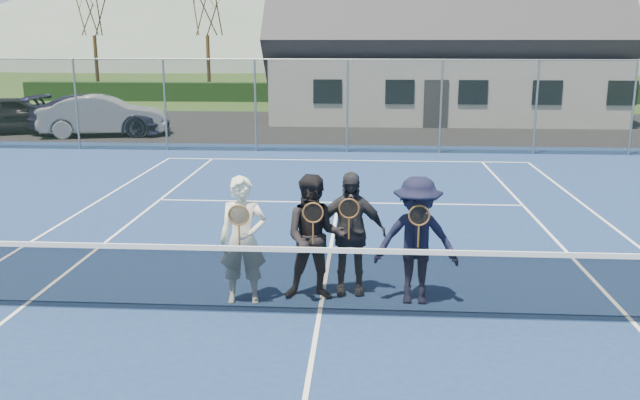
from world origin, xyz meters
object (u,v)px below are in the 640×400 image
(car_c, at_px, (100,115))
(player_c, at_px, (349,233))
(tennis_net, at_px, (319,278))
(player_d, at_px, (417,241))
(clubhouse, at_px, (441,31))
(car_b, at_px, (104,116))
(car_a, at_px, (14,114))
(player_b, at_px, (315,238))
(player_a, at_px, (243,240))

(car_c, xyz_separation_m, player_c, (10.06, -16.35, 0.15))
(tennis_net, height_order, player_d, player_d)
(player_c, bearing_deg, clubhouse, 81.08)
(car_b, bearing_deg, clubhouse, -75.74)
(clubhouse, distance_m, player_d, 23.80)
(car_b, height_order, player_d, player_d)
(car_b, xyz_separation_m, clubhouse, (13.40, 7.18, 3.22))
(tennis_net, relative_size, player_c, 6.49)
(tennis_net, xyz_separation_m, player_c, (0.37, 0.87, 0.38))
(car_a, relative_size, player_b, 2.43)
(player_a, xyz_separation_m, player_d, (2.40, 0.15, -0.00))
(car_b, relative_size, player_c, 2.61)
(car_c, relative_size, tennis_net, 0.46)
(car_a, xyz_separation_m, player_d, (14.52, -16.78, 0.17))
(car_a, relative_size, player_c, 2.43)
(player_a, bearing_deg, player_b, 11.49)
(player_c, xyz_separation_m, player_d, (0.94, -0.32, -0.00))
(tennis_net, xyz_separation_m, player_a, (-1.09, 0.40, 0.38))
(tennis_net, relative_size, player_b, 6.49)
(car_c, xyz_separation_m, player_d, (11.00, -16.67, 0.15))
(tennis_net, distance_m, player_c, 1.02)
(car_a, height_order, car_c, car_c)
(car_c, height_order, tennis_net, car_c)
(car_a, relative_size, clubhouse, 0.28)
(player_d, bearing_deg, car_b, 123.38)
(player_d, bearing_deg, car_a, 130.88)
(car_b, relative_size, tennis_net, 0.40)
(clubhouse, xyz_separation_m, player_d, (-2.69, -23.45, -3.07))
(car_b, relative_size, player_b, 2.61)
(car_a, relative_size, car_c, 0.82)
(car_c, xyz_separation_m, player_b, (9.58, -16.61, 0.15))
(car_b, xyz_separation_m, car_c, (-0.29, 0.40, 0.00))
(player_a, bearing_deg, player_d, 3.50)
(player_a, distance_m, player_d, 2.40)
(tennis_net, bearing_deg, clubhouse, 80.54)
(car_b, xyz_separation_m, player_c, (9.78, -15.94, 0.15))
(car_b, bearing_deg, car_a, 68.41)
(player_a, bearing_deg, car_b, 116.87)
(tennis_net, xyz_separation_m, player_d, (1.31, 0.55, 0.38))
(clubhouse, height_order, player_b, clubhouse)
(car_b, bearing_deg, player_d, -160.54)
(car_a, relative_size, car_b, 0.93)
(car_a, height_order, tennis_net, car_a)
(player_a, height_order, player_c, same)
(player_a, height_order, player_b, same)
(tennis_net, bearing_deg, car_a, 127.32)
(car_a, bearing_deg, tennis_net, -167.18)
(car_c, relative_size, player_b, 2.97)
(player_d, bearing_deg, player_b, 177.90)
(car_c, bearing_deg, player_b, -150.49)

